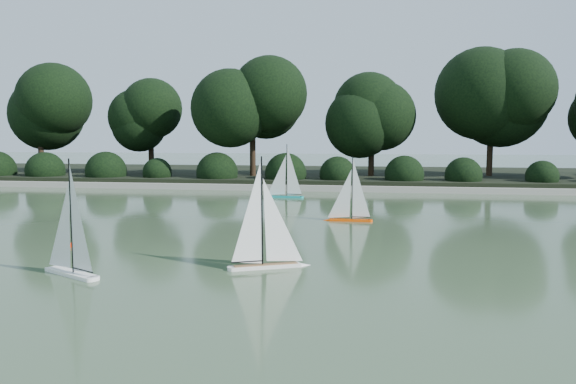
{
  "coord_description": "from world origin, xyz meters",
  "views": [
    {
      "loc": [
        1.01,
        -7.85,
        1.75
      ],
      "look_at": [
        -0.46,
        2.01,
        0.7
      ],
      "focal_mm": 35.0,
      "sensor_mm": 36.0,
      "label": 1
    }
  ],
  "objects_px": {
    "sailboat_orange": "(346,210)",
    "sailboat_white_a": "(67,255)",
    "sailboat_teal": "(282,189)",
    "sailboat_white_b": "(272,250)",
    "race_buoy": "(72,247)"
  },
  "relations": [
    {
      "from": "sailboat_teal",
      "to": "race_buoy",
      "type": "relative_size",
      "value": 11.59
    },
    {
      "from": "sailboat_orange",
      "to": "sailboat_teal",
      "type": "height_order",
      "value": "sailboat_teal"
    },
    {
      "from": "sailboat_teal",
      "to": "sailboat_white_a",
      "type": "bearing_deg",
      "value": -98.76
    },
    {
      "from": "sailboat_orange",
      "to": "sailboat_white_a",
      "type": "bearing_deg",
      "value": -124.18
    },
    {
      "from": "race_buoy",
      "to": "sailboat_teal",
      "type": "bearing_deg",
      "value": 72.91
    },
    {
      "from": "sailboat_orange",
      "to": "race_buoy",
      "type": "relative_size",
      "value": 10.28
    },
    {
      "from": "sailboat_white_a",
      "to": "sailboat_teal",
      "type": "relative_size",
      "value": 0.99
    },
    {
      "from": "sailboat_orange",
      "to": "race_buoy",
      "type": "xyz_separation_m",
      "value": [
        -4.08,
        -3.18,
        -0.22
      ]
    },
    {
      "from": "sailboat_white_a",
      "to": "race_buoy",
      "type": "height_order",
      "value": "sailboat_white_a"
    },
    {
      "from": "sailboat_white_a",
      "to": "sailboat_orange",
      "type": "height_order",
      "value": "sailboat_white_a"
    },
    {
      "from": "sailboat_orange",
      "to": "sailboat_teal",
      "type": "relative_size",
      "value": 0.89
    },
    {
      "from": "sailboat_teal",
      "to": "sailboat_orange",
      "type": "bearing_deg",
      "value": -63.71
    },
    {
      "from": "sailboat_white_a",
      "to": "race_buoy",
      "type": "xyz_separation_m",
      "value": [
        -0.84,
        1.6,
        -0.24
      ]
    },
    {
      "from": "sailboat_white_b",
      "to": "sailboat_teal",
      "type": "xyz_separation_m",
      "value": [
        -1.13,
        7.94,
        0.0
      ]
    },
    {
      "from": "sailboat_white_a",
      "to": "sailboat_white_b",
      "type": "relative_size",
      "value": 0.99
    }
  ]
}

